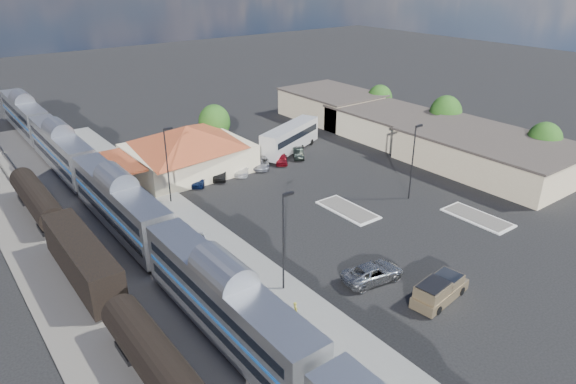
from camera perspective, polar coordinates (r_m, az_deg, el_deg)
ground at (r=54.61m, az=5.02°, el=-3.91°), size 280.00×280.00×0.00m
railbed at (r=51.71m, az=-19.12°, el=-6.92°), size 16.00×100.00×0.12m
platform at (r=52.87m, az=-9.21°, el=-5.03°), size 5.50×92.00×0.18m
passenger_train at (r=55.21m, az=-18.21°, el=-1.46°), size 3.00×104.00×5.55m
freight_cars at (r=48.26m, az=-21.87°, el=-7.13°), size 2.80×46.00×4.00m
station_depot at (r=69.51m, az=-11.12°, el=4.79°), size 18.35×12.24×6.20m
buildings_east at (r=81.91m, az=13.13°, el=6.92°), size 14.40×51.40×4.80m
traffic_island_south at (r=58.32m, az=6.65°, el=-1.96°), size 3.30×7.50×0.21m
traffic_island_north at (r=59.90m, az=20.29°, el=-2.66°), size 3.30×7.50×0.21m
lamp_plat_s at (r=41.87m, az=-0.43°, el=-4.75°), size 1.08×0.25×9.00m
lamp_plat_n at (r=59.43m, az=-13.24°, el=3.54°), size 1.08×0.25×9.00m
lamp_lot at (r=60.65m, az=13.78°, el=3.90°), size 1.08×0.25×9.00m
tree_east_a at (r=76.93m, az=26.58°, el=5.14°), size 4.56×4.56×6.42m
tree_east_b at (r=84.65m, az=17.11°, el=8.41°), size 4.94×4.94×6.96m
tree_east_c at (r=93.33m, az=10.15°, el=10.18°), size 4.41×4.41×6.21m
tree_depot at (r=77.63m, az=-8.18°, el=7.72°), size 4.71×4.71×6.63m
pickup_truck at (r=44.79m, az=16.56°, el=-10.34°), size 6.04×2.87×2.01m
suv at (r=45.99m, az=9.43°, el=-8.82°), size 6.08×3.48×1.60m
coach_bus at (r=75.49m, az=0.24°, el=6.14°), size 12.61×7.40×4.02m
person_a at (r=40.67m, az=0.82°, el=-13.04°), size 0.52×0.66×1.60m
person_b at (r=50.56m, az=-9.47°, el=-5.30°), size 0.69×0.85×1.66m
parked_car_a at (r=65.46m, az=-9.81°, el=1.37°), size 3.69×4.04×1.34m
parked_car_b at (r=67.06m, az=-7.53°, el=2.16°), size 3.91×4.71×1.52m
parked_car_c at (r=68.36m, az=-5.08°, el=2.61°), size 4.24×4.59×1.29m
parked_car_d at (r=70.21m, az=-3.01°, el=3.28°), size 4.64×5.26×1.35m
parked_car_e at (r=71.69m, az=-0.76°, el=3.78°), size 3.64×4.31×1.39m
parked_car_f at (r=73.74m, az=1.11°, el=4.36°), size 3.45×4.32×1.38m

